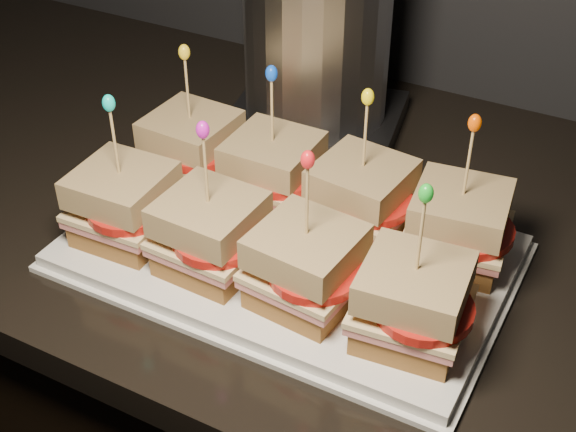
% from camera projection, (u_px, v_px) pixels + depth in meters
% --- Properties ---
extents(granite_slab, '(2.15, 0.65, 0.03)m').
position_uv_depth(granite_slab, '(558.00, 286.00, 0.80)').
color(granite_slab, black).
rests_on(granite_slab, cabinet).
extents(platter, '(0.42, 0.26, 0.02)m').
position_uv_depth(platter, '(288.00, 253.00, 0.80)').
color(platter, silver).
rests_on(platter, granite_slab).
extents(platter_rim, '(0.44, 0.27, 0.01)m').
position_uv_depth(platter_rim, '(288.00, 257.00, 0.81)').
color(platter_rim, silver).
rests_on(platter_rim, granite_slab).
extents(sandwich_0_bread_bot, '(0.09, 0.09, 0.02)m').
position_uv_depth(sandwich_0_bread_bot, '(194.00, 168.00, 0.89)').
color(sandwich_0_bread_bot, '#593216').
rests_on(sandwich_0_bread_bot, platter).
extents(sandwich_0_ham, '(0.10, 0.09, 0.01)m').
position_uv_depth(sandwich_0_ham, '(193.00, 156.00, 0.88)').
color(sandwich_0_ham, '#CE6F6B').
rests_on(sandwich_0_ham, sandwich_0_bread_bot).
extents(sandwich_0_cheese, '(0.10, 0.10, 0.01)m').
position_uv_depth(sandwich_0_cheese, '(192.00, 150.00, 0.88)').
color(sandwich_0_cheese, '#E6C98B').
rests_on(sandwich_0_cheese, sandwich_0_ham).
extents(sandwich_0_tomato, '(0.08, 0.08, 0.01)m').
position_uv_depth(sandwich_0_tomato, '(198.00, 150.00, 0.86)').
color(sandwich_0_tomato, red).
rests_on(sandwich_0_tomato, sandwich_0_cheese).
extents(sandwich_0_bread_top, '(0.09, 0.09, 0.03)m').
position_uv_depth(sandwich_0_bread_top, '(191.00, 129.00, 0.86)').
color(sandwich_0_bread_top, '#603310').
rests_on(sandwich_0_bread_top, sandwich_0_tomato).
extents(sandwich_0_pick, '(0.00, 0.00, 0.09)m').
position_uv_depth(sandwich_0_pick, '(188.00, 92.00, 0.84)').
color(sandwich_0_pick, tan).
rests_on(sandwich_0_pick, sandwich_0_bread_top).
extents(sandwich_0_frill, '(0.01, 0.01, 0.02)m').
position_uv_depth(sandwich_0_frill, '(184.00, 52.00, 0.81)').
color(sandwich_0_frill, yellow).
rests_on(sandwich_0_frill, sandwich_0_pick).
extents(sandwich_1_bread_bot, '(0.08, 0.08, 0.02)m').
position_uv_depth(sandwich_1_bread_bot, '(273.00, 192.00, 0.85)').
color(sandwich_1_bread_bot, '#593216').
rests_on(sandwich_1_bread_bot, platter).
extents(sandwich_1_ham, '(0.09, 0.09, 0.01)m').
position_uv_depth(sandwich_1_ham, '(273.00, 180.00, 0.84)').
color(sandwich_1_ham, '#CE6F6B').
rests_on(sandwich_1_ham, sandwich_1_bread_bot).
extents(sandwich_1_cheese, '(0.09, 0.09, 0.01)m').
position_uv_depth(sandwich_1_cheese, '(273.00, 174.00, 0.84)').
color(sandwich_1_cheese, '#E6C98B').
rests_on(sandwich_1_cheese, sandwich_1_ham).
extents(sandwich_1_tomato, '(0.08, 0.08, 0.01)m').
position_uv_depth(sandwich_1_tomato, '(280.00, 174.00, 0.83)').
color(sandwich_1_tomato, red).
rests_on(sandwich_1_tomato, sandwich_1_cheese).
extents(sandwich_1_bread_top, '(0.09, 0.09, 0.03)m').
position_uv_depth(sandwich_1_bread_top, '(272.00, 153.00, 0.82)').
color(sandwich_1_bread_top, '#603310').
rests_on(sandwich_1_bread_top, sandwich_1_tomato).
extents(sandwich_1_pick, '(0.00, 0.00, 0.09)m').
position_uv_depth(sandwich_1_pick, '(272.00, 114.00, 0.80)').
color(sandwich_1_pick, tan).
rests_on(sandwich_1_pick, sandwich_1_bread_top).
extents(sandwich_1_frill, '(0.01, 0.01, 0.02)m').
position_uv_depth(sandwich_1_frill, '(271.00, 73.00, 0.77)').
color(sandwich_1_frill, blue).
rests_on(sandwich_1_frill, sandwich_1_pick).
extents(sandwich_2_bread_bot, '(0.09, 0.09, 0.02)m').
position_uv_depth(sandwich_2_bread_bot, '(360.00, 219.00, 0.82)').
color(sandwich_2_bread_bot, '#593216').
rests_on(sandwich_2_bread_bot, platter).
extents(sandwich_2_ham, '(0.10, 0.10, 0.01)m').
position_uv_depth(sandwich_2_ham, '(360.00, 206.00, 0.81)').
color(sandwich_2_ham, '#CE6F6B').
rests_on(sandwich_2_ham, sandwich_2_bread_bot).
extents(sandwich_2_cheese, '(0.10, 0.10, 0.01)m').
position_uv_depth(sandwich_2_cheese, '(361.00, 200.00, 0.80)').
color(sandwich_2_cheese, '#E6C98B').
rests_on(sandwich_2_cheese, sandwich_2_ham).
extents(sandwich_2_tomato, '(0.08, 0.08, 0.01)m').
position_uv_depth(sandwich_2_tomato, '(370.00, 201.00, 0.79)').
color(sandwich_2_tomato, red).
rests_on(sandwich_2_tomato, sandwich_2_cheese).
extents(sandwich_2_bread_top, '(0.10, 0.10, 0.03)m').
position_uv_depth(sandwich_2_bread_top, '(362.00, 178.00, 0.79)').
color(sandwich_2_bread_top, '#603310').
rests_on(sandwich_2_bread_top, sandwich_2_tomato).
extents(sandwich_2_pick, '(0.00, 0.00, 0.09)m').
position_uv_depth(sandwich_2_pick, '(365.00, 139.00, 0.76)').
color(sandwich_2_pick, tan).
rests_on(sandwich_2_pick, sandwich_2_bread_top).
extents(sandwich_2_frill, '(0.01, 0.01, 0.02)m').
position_uv_depth(sandwich_2_frill, '(368.00, 97.00, 0.73)').
color(sandwich_2_frill, yellow).
rests_on(sandwich_2_frill, sandwich_2_pick).
extents(sandwich_3_bread_bot, '(0.09, 0.09, 0.02)m').
position_uv_depth(sandwich_3_bread_bot, '(455.00, 248.00, 0.78)').
color(sandwich_3_bread_bot, '#593216').
rests_on(sandwich_3_bread_bot, platter).
extents(sandwich_3_ham, '(0.10, 0.10, 0.01)m').
position_uv_depth(sandwich_3_ham, '(457.00, 235.00, 0.77)').
color(sandwich_3_ham, '#CE6F6B').
rests_on(sandwich_3_ham, sandwich_3_bread_bot).
extents(sandwich_3_cheese, '(0.11, 0.10, 0.01)m').
position_uv_depth(sandwich_3_cheese, '(458.00, 229.00, 0.76)').
color(sandwich_3_cheese, '#E6C98B').
rests_on(sandwich_3_cheese, sandwich_3_ham).
extents(sandwich_3_tomato, '(0.08, 0.08, 0.01)m').
position_uv_depth(sandwich_3_tomato, '(469.00, 230.00, 0.75)').
color(sandwich_3_tomato, red).
rests_on(sandwich_3_tomato, sandwich_3_cheese).
extents(sandwich_3_bread_top, '(0.10, 0.10, 0.03)m').
position_uv_depth(sandwich_3_bread_top, '(461.00, 207.00, 0.75)').
color(sandwich_3_bread_top, '#603310').
rests_on(sandwich_3_bread_top, sandwich_3_tomato).
extents(sandwich_3_pick, '(0.00, 0.00, 0.09)m').
position_uv_depth(sandwich_3_pick, '(468.00, 166.00, 0.72)').
color(sandwich_3_pick, tan).
rests_on(sandwich_3_pick, sandwich_3_bread_top).
extents(sandwich_3_frill, '(0.01, 0.01, 0.02)m').
position_uv_depth(sandwich_3_frill, '(475.00, 123.00, 0.69)').
color(sandwich_3_frill, '#EC4E01').
rests_on(sandwich_3_frill, sandwich_3_pick).
extents(sandwich_4_bread_bot, '(0.09, 0.09, 0.02)m').
position_uv_depth(sandwich_4_bread_bot, '(127.00, 226.00, 0.81)').
color(sandwich_4_bread_bot, '#593216').
rests_on(sandwich_4_bread_bot, platter).
extents(sandwich_4_ham, '(0.10, 0.09, 0.01)m').
position_uv_depth(sandwich_4_ham, '(125.00, 213.00, 0.80)').
color(sandwich_4_ham, '#CE6F6B').
rests_on(sandwich_4_ham, sandwich_4_bread_bot).
extents(sandwich_4_cheese, '(0.10, 0.09, 0.01)m').
position_uv_depth(sandwich_4_cheese, '(124.00, 207.00, 0.79)').
color(sandwich_4_cheese, '#E6C98B').
rests_on(sandwich_4_cheese, sandwich_4_ham).
extents(sandwich_4_tomato, '(0.08, 0.08, 0.01)m').
position_uv_depth(sandwich_4_tomato, '(130.00, 208.00, 0.78)').
color(sandwich_4_tomato, red).
rests_on(sandwich_4_tomato, sandwich_4_cheese).
extents(sandwich_4_bread_top, '(0.09, 0.09, 0.03)m').
position_uv_depth(sandwich_4_bread_top, '(121.00, 185.00, 0.78)').
color(sandwich_4_bread_top, '#603310').
rests_on(sandwich_4_bread_top, sandwich_4_tomato).
extents(sandwich_4_pick, '(0.00, 0.00, 0.09)m').
position_uv_depth(sandwich_4_pick, '(115.00, 146.00, 0.75)').
color(sandwich_4_pick, tan).
rests_on(sandwich_4_pick, sandwich_4_bread_top).
extents(sandwich_4_frill, '(0.01, 0.01, 0.02)m').
position_uv_depth(sandwich_4_frill, '(109.00, 103.00, 0.72)').
color(sandwich_4_frill, '#08CBBD').
rests_on(sandwich_4_frill, sandwich_4_pick).
extents(sandwich_5_bread_bot, '(0.09, 0.09, 0.02)m').
position_uv_depth(sandwich_5_bread_bot, '(212.00, 256.00, 0.77)').
color(sandwich_5_bread_bot, '#593216').
rests_on(sandwich_5_bread_bot, platter).
extents(sandwich_5_ham, '(0.10, 0.09, 0.01)m').
position_uv_depth(sandwich_5_ham, '(211.00, 243.00, 0.76)').
color(sandwich_5_ham, '#CE6F6B').
rests_on(sandwich_5_ham, sandwich_5_bread_bot).
extents(sandwich_5_cheese, '(0.10, 0.10, 0.01)m').
position_uv_depth(sandwich_5_cheese, '(211.00, 237.00, 0.75)').
color(sandwich_5_cheese, '#E6C98B').
rests_on(sandwich_5_cheese, sandwich_5_ham).
extents(sandwich_5_tomato, '(0.08, 0.08, 0.01)m').
position_uv_depth(sandwich_5_tomato, '(218.00, 238.00, 0.74)').
color(sandwich_5_tomato, red).
rests_on(sandwich_5_tomato, sandwich_5_cheese).
extents(sandwich_5_bread_top, '(0.09, 0.09, 0.03)m').
position_uv_depth(sandwich_5_bread_top, '(209.00, 214.00, 0.74)').
color(sandwich_5_bread_top, '#603310').
rests_on(sandwich_5_bread_top, sandwich_5_tomato).
extents(sandwich_5_pick, '(0.00, 0.00, 0.09)m').
position_uv_depth(sandwich_5_pick, '(206.00, 174.00, 0.71)').
color(sandwich_5_pick, tan).
rests_on(sandwich_5_pick, sandwich_5_bread_top).
extents(sandwich_5_frill, '(0.01, 0.01, 0.02)m').
position_uv_depth(sandwich_5_frill, '(203.00, 130.00, 0.68)').
color(sandwich_5_frill, '#CD17BB').
rests_on(sandwich_5_frill, sandwich_5_pick).
extents(sandwich_6_bread_bot, '(0.09, 0.09, 0.02)m').
position_uv_depth(sandwich_6_bread_bot, '(306.00, 289.00, 0.73)').
color(sandwich_6_bread_bot, '#593216').
rests_on(sandwich_6_bread_bot, platter).
extents(sandwich_6_ham, '(0.10, 0.10, 0.01)m').
position_uv_depth(sandwich_6_ham, '(306.00, 276.00, 0.72)').
color(sandwich_6_ham, '#CE6F6B').
rests_on(sandwich_6_ham, sandwich_6_bread_bot).
extents(sandwich_6_cheese, '(0.10, 0.10, 0.01)m').
position_uv_depth(sandwich_6_cheese, '(306.00, 270.00, 0.72)').
color(sandwich_6_cheese, '#E6C98B').
rests_on(sandwich_6_cheese, sandwich_6_ham).
extents(sandwich_6_tomato, '(0.08, 0.08, 0.01)m').
position_uv_depth(sandwich_6_tomato, '(315.00, 271.00, 0.70)').
color(sandwich_6_tomato, red).
rests_on(sandwich_6_tomato, sandwich_6_cheese).
extents(sandwich_6_bread_top, '(0.09, 0.09, 0.03)m').
position_uv_depth(sandwich_6_bread_top, '(306.00, 246.00, 0.70)').
color(sandwich_6_bread_top, '#603310').
rests_on(sandwich_6_bread_top, sandwich_6_tomato).
extents(sandwich_6_pick, '(0.00, 0.00, 0.09)m').
position_uv_depth(sandwich_6_pick, '(307.00, 205.00, 0.67)').
color(sandwich_6_pick, tan).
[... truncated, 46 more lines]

